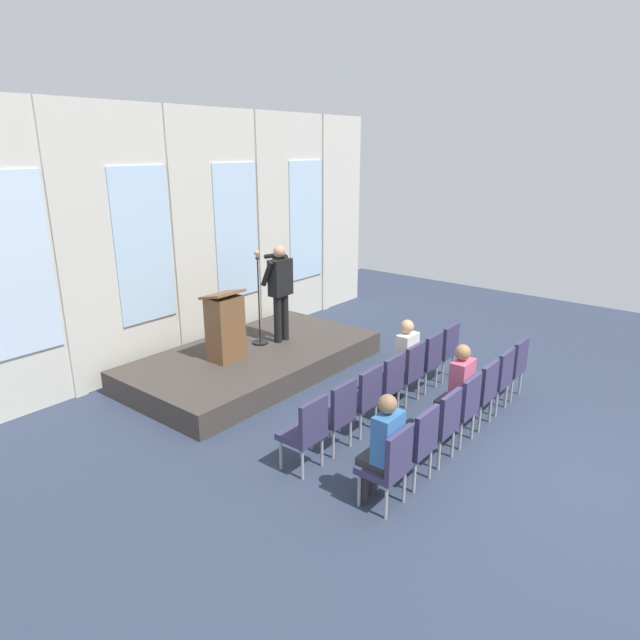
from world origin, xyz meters
The scene contains 23 objects.
ground_plane centered at (0.00, 0.00, 0.00)m, with size 16.09×16.09×0.00m, color #2D384C.
rear_partition centered at (0.04, 6.18, 2.17)m, with size 10.15×0.14×4.35m.
stage_platform centered at (0.00, 4.73, 0.19)m, with size 4.29×2.32×0.38m, color #3F3833.
speaker centered at (0.66, 4.71, 1.38)m, with size 0.50×0.69×1.71m.
mic_stand centered at (0.32, 4.89, 0.72)m, with size 0.28×0.28×1.55m.
lectern centered at (-0.56, 4.78, 0.94)m, with size 0.60×0.48×1.16m.
chair_r0_c0 centered at (-1.75, 2.08, 0.53)m, with size 0.46×0.44×0.94m.
chair_r0_c1 centered at (-1.17, 2.08, 0.53)m, with size 0.46×0.44×0.94m.
chair_r0_c2 centered at (-0.58, 2.08, 0.53)m, with size 0.46×0.44×0.94m.
chair_r0_c3 centered at (0.00, 2.08, 0.53)m, with size 0.46×0.44×0.94m.
chair_r0_c4 centered at (0.58, 2.08, 0.53)m, with size 0.46×0.44×0.94m.
audience_r0_c4 centered at (0.58, 2.16, 0.72)m, with size 0.36×0.39×1.29m.
chair_r0_c5 centered at (1.17, 2.08, 0.53)m, with size 0.46×0.44×0.94m.
chair_r0_c6 centered at (1.75, 2.08, 0.53)m, with size 0.46×0.44×0.94m.
chair_r1_c0 centered at (-1.75, 0.94, 0.53)m, with size 0.46×0.44×0.94m.
audience_r1_c0 centered at (-1.75, 1.02, 0.72)m, with size 0.36×0.39×1.30m.
chair_r1_c1 centered at (-1.17, 0.94, 0.53)m, with size 0.46×0.44×0.94m.
chair_r1_c2 centered at (-0.58, 0.94, 0.53)m, with size 0.46×0.44×0.94m.
chair_r1_c3 centered at (0.00, 0.94, 0.53)m, with size 0.46×0.44×0.94m.
audience_r1_c3 centered at (0.00, 1.02, 0.74)m, with size 0.36×0.39×1.34m.
chair_r1_c4 centered at (0.58, 0.94, 0.53)m, with size 0.46×0.44×0.94m.
chair_r1_c5 centered at (1.17, 0.94, 0.53)m, with size 0.46×0.44×0.94m.
chair_r1_c6 centered at (1.75, 0.94, 0.53)m, with size 0.46×0.44×0.94m.
Camera 1 is at (-6.14, -1.66, 3.70)m, focal length 30.99 mm.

